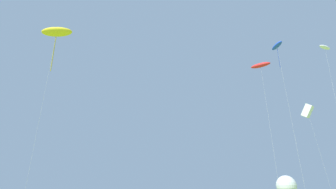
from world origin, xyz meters
TOP-DOWN VIEW (x-y plane):
  - kite_white_box at (29.12, 44.61)m, footprint 2.97×2.61m
  - kite_red_parafoil at (14.74, 33.87)m, footprint 3.01×3.44m
  - kite_white_parafoil at (25.26, 32.38)m, footprint 3.54×3.11m
  - kite_blue_parafoil at (14.09, 27.76)m, footprint 0.97×2.24m
  - kite_yellow_parafoil at (-14.92, 31.12)m, footprint 4.28×2.34m

SIDE VIEW (x-z plane):
  - kite_white_box at x=29.12m, z-range 8.59..28.51m
  - kite_blue_parafoil at x=14.09m, z-range 10.57..32.59m
  - kite_red_parafoil at x=14.74m, z-range 10.64..32.96m
  - kite_yellow_parafoil at x=-14.92m, z-range 11.09..34.71m
  - kite_white_parafoil at x=25.26m, z-range 12.29..37.77m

